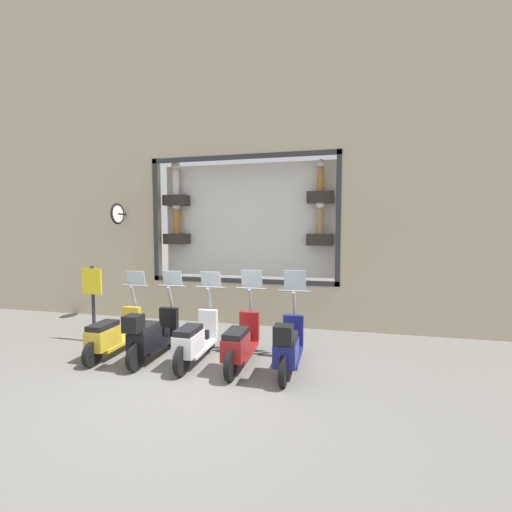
% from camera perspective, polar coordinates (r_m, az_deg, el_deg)
% --- Properties ---
extents(ground_plane, '(120.00, 120.00, 0.00)m').
position_cam_1_polar(ground_plane, '(5.91, -11.91, -19.70)').
color(ground_plane, '#66635E').
extents(building_facade, '(1.20, 36.00, 10.57)m').
position_cam_1_polar(building_facade, '(9.29, -2.16, 22.99)').
color(building_facade, tan).
rests_on(building_facade, ground_plane).
extents(scooter_navy_0, '(1.80, 0.60, 1.64)m').
position_cam_1_polar(scooter_navy_0, '(5.93, 5.37, -14.68)').
color(scooter_navy_0, black).
rests_on(scooter_navy_0, ground_plane).
extents(scooter_red_1, '(1.80, 0.61, 1.63)m').
position_cam_1_polar(scooter_red_1, '(6.17, -2.62, -14.23)').
color(scooter_red_1, black).
rests_on(scooter_red_1, ground_plane).
extents(scooter_white_2, '(1.80, 0.61, 1.57)m').
position_cam_1_polar(scooter_white_2, '(6.44, -10.11, -13.54)').
color(scooter_white_2, black).
rests_on(scooter_white_2, ground_plane).
extents(scooter_black_3, '(1.80, 0.60, 1.57)m').
position_cam_1_polar(scooter_black_3, '(6.75, -17.12, -12.50)').
color(scooter_black_3, black).
rests_on(scooter_black_3, ground_plane).
extents(scooter_yellow_4, '(1.79, 0.60, 1.54)m').
position_cam_1_polar(scooter_yellow_4, '(7.26, -22.79, -11.92)').
color(scooter_yellow_4, black).
rests_on(scooter_yellow_4, ground_plane).
extents(shop_sign_post, '(0.36, 0.45, 1.64)m').
position_cam_1_polar(shop_sign_post, '(8.14, -25.53, -6.85)').
color(shop_sign_post, '#232326').
rests_on(shop_sign_post, ground_plane).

